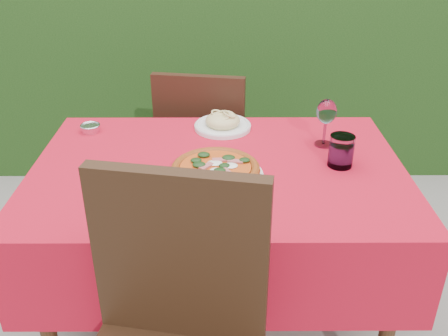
{
  "coord_description": "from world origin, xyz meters",
  "views": [
    {
      "loc": [
        0.01,
        -1.49,
        1.54
      ],
      "look_at": [
        0.02,
        -0.05,
        0.77
      ],
      "focal_mm": 40.0,
      "sensor_mm": 36.0,
      "label": 1
    }
  ],
  "objects_px": {
    "chair_far": "(204,147)",
    "pasta_plate": "(223,123)",
    "wine_glass": "(326,113)",
    "water_glass": "(341,152)",
    "fork": "(133,177)",
    "steel_ramekin": "(90,129)",
    "pizza_plate": "(216,171)"
  },
  "relations": [
    {
      "from": "fork",
      "to": "steel_ramekin",
      "type": "height_order",
      "value": "steel_ramekin"
    },
    {
      "from": "chair_far",
      "to": "wine_glass",
      "type": "bearing_deg",
      "value": 143.12
    },
    {
      "from": "chair_far",
      "to": "pizza_plate",
      "type": "relative_size",
      "value": 2.46
    },
    {
      "from": "wine_glass",
      "to": "pasta_plate",
      "type": "bearing_deg",
      "value": 157.42
    },
    {
      "from": "fork",
      "to": "steel_ramekin",
      "type": "distance_m",
      "value": 0.43
    },
    {
      "from": "pizza_plate",
      "to": "fork",
      "type": "xyz_separation_m",
      "value": [
        -0.27,
        0.01,
        -0.02
      ]
    },
    {
      "from": "pasta_plate",
      "to": "water_glass",
      "type": "distance_m",
      "value": 0.51
    },
    {
      "from": "wine_glass",
      "to": "pizza_plate",
      "type": "bearing_deg",
      "value": -147.64
    },
    {
      "from": "pasta_plate",
      "to": "wine_glass",
      "type": "relative_size",
      "value": 1.25
    },
    {
      "from": "chair_far",
      "to": "steel_ramekin",
      "type": "bearing_deg",
      "value": 48.66
    },
    {
      "from": "pasta_plate",
      "to": "pizza_plate",
      "type": "bearing_deg",
      "value": -93.35
    },
    {
      "from": "chair_far",
      "to": "pasta_plate",
      "type": "bearing_deg",
      "value": 114.57
    },
    {
      "from": "chair_far",
      "to": "water_glass",
      "type": "distance_m",
      "value": 0.85
    },
    {
      "from": "pizza_plate",
      "to": "fork",
      "type": "bearing_deg",
      "value": 178.68
    },
    {
      "from": "fork",
      "to": "steel_ramekin",
      "type": "xyz_separation_m",
      "value": [
        -0.22,
        0.37,
        0.01
      ]
    },
    {
      "from": "pasta_plate",
      "to": "water_glass",
      "type": "bearing_deg",
      "value": -38.43
    },
    {
      "from": "pizza_plate",
      "to": "wine_glass",
      "type": "relative_size",
      "value": 2.04
    },
    {
      "from": "wine_glass",
      "to": "steel_ramekin",
      "type": "xyz_separation_m",
      "value": [
        -0.88,
        0.12,
        -0.11
      ]
    },
    {
      "from": "pizza_plate",
      "to": "fork",
      "type": "distance_m",
      "value": 0.27
    },
    {
      "from": "fork",
      "to": "water_glass",
      "type": "bearing_deg",
      "value": -22.0
    },
    {
      "from": "water_glass",
      "to": "steel_ramekin",
      "type": "distance_m",
      "value": 0.95
    },
    {
      "from": "chair_far",
      "to": "pasta_plate",
      "type": "relative_size",
      "value": 4.01
    },
    {
      "from": "pizza_plate",
      "to": "wine_glass",
      "type": "bearing_deg",
      "value": 32.36
    },
    {
      "from": "pizza_plate",
      "to": "water_glass",
      "type": "bearing_deg",
      "value": 11.94
    },
    {
      "from": "chair_far",
      "to": "steel_ramekin",
      "type": "xyz_separation_m",
      "value": [
        -0.43,
        -0.35,
        0.25
      ]
    },
    {
      "from": "wine_glass",
      "to": "steel_ramekin",
      "type": "height_order",
      "value": "wine_glass"
    },
    {
      "from": "fork",
      "to": "pizza_plate",
      "type": "bearing_deg",
      "value": -30.16
    },
    {
      "from": "pasta_plate",
      "to": "fork",
      "type": "relative_size",
      "value": 1.31
    },
    {
      "from": "chair_far",
      "to": "pasta_plate",
      "type": "xyz_separation_m",
      "value": [
        0.09,
        -0.32,
        0.26
      ]
    },
    {
      "from": "water_glass",
      "to": "chair_far",
      "type": "bearing_deg",
      "value": 127.38
    },
    {
      "from": "wine_glass",
      "to": "steel_ramekin",
      "type": "bearing_deg",
      "value": 172.04
    },
    {
      "from": "pizza_plate",
      "to": "wine_glass",
      "type": "height_order",
      "value": "wine_glass"
    }
  ]
}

